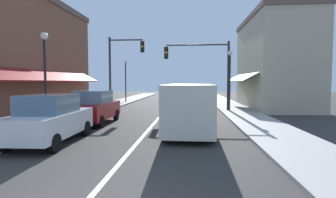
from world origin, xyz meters
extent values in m
plane|color=#33302D|center=(0.00, 18.00, 0.00)|extent=(80.00, 80.00, 0.00)
cube|color=gray|center=(-5.50, 18.00, 0.06)|extent=(2.60, 56.00, 0.12)
cube|color=#A39E99|center=(5.50, 18.00, 0.06)|extent=(2.60, 56.00, 0.12)
cube|color=silver|center=(0.00, 18.00, 0.00)|extent=(0.14, 52.00, 0.01)
cube|color=brown|center=(-9.37, 12.00, 3.62)|extent=(5.14, 14.00, 7.24)
cube|color=slate|center=(-6.86, 12.00, 1.40)|extent=(0.08, 10.64, 1.80)
cube|color=maroon|center=(-6.25, 12.00, 2.60)|extent=(1.27, 11.76, 0.73)
cube|color=slate|center=(-6.86, 8.92, 5.21)|extent=(0.08, 1.10, 1.30)
cube|color=slate|center=(-6.86, 15.08, 5.21)|extent=(0.08, 1.10, 1.30)
cube|color=#BCAD8E|center=(9.02, 20.00, 3.66)|extent=(4.44, 10.00, 7.31)
cube|color=brown|center=(9.02, 20.00, 7.51)|extent=(4.64, 10.20, 0.40)
cube|color=slate|center=(6.86, 20.00, 1.40)|extent=(0.08, 7.60, 1.80)
cube|color=#194C2D|center=(6.25, 20.00, 2.60)|extent=(1.27, 8.40, 0.73)
cube|color=slate|center=(6.86, 17.80, 5.26)|extent=(0.08, 1.10, 1.30)
cube|color=slate|center=(6.86, 22.20, 5.26)|extent=(0.08, 1.10, 1.30)
cube|color=silver|center=(-3.14, 5.78, 0.71)|extent=(1.83, 4.14, 0.80)
cube|color=slate|center=(-3.14, 5.68, 1.44)|extent=(1.57, 2.04, 0.66)
cylinder|color=black|center=(-3.97, 7.11, 0.31)|extent=(0.22, 0.63, 0.62)
cylinder|color=black|center=(-2.38, 7.15, 0.31)|extent=(0.22, 0.63, 0.62)
cylinder|color=black|center=(-3.90, 4.41, 0.31)|extent=(0.22, 0.63, 0.62)
cylinder|color=black|center=(-2.31, 4.45, 0.31)|extent=(0.22, 0.63, 0.62)
cube|color=maroon|center=(-3.17, 10.37, 0.71)|extent=(1.73, 4.10, 0.80)
cube|color=slate|center=(-3.17, 10.27, 1.44)|extent=(1.52, 2.00, 0.66)
cylinder|color=black|center=(-3.96, 11.73, 0.31)|extent=(0.20, 0.62, 0.62)
cylinder|color=black|center=(-2.37, 11.72, 0.31)|extent=(0.20, 0.62, 0.62)
cylinder|color=black|center=(-3.96, 9.02, 0.31)|extent=(0.20, 0.62, 0.62)
cylinder|color=black|center=(-2.38, 9.02, 0.31)|extent=(0.20, 0.62, 0.62)
cube|color=beige|center=(1.88, 7.99, 1.17)|extent=(2.06, 5.04, 1.90)
cube|color=slate|center=(1.93, 10.39, 1.59)|extent=(1.73, 0.31, 0.84)
cube|color=black|center=(1.93, 10.57, 0.48)|extent=(1.87, 0.24, 0.24)
cylinder|color=black|center=(1.03, 9.55, 0.36)|extent=(0.25, 0.72, 0.72)
cylinder|color=black|center=(2.80, 9.52, 0.36)|extent=(0.25, 0.72, 0.72)
cylinder|color=black|center=(0.97, 6.45, 0.36)|extent=(0.25, 0.72, 0.72)
cylinder|color=black|center=(2.73, 6.42, 0.36)|extent=(0.25, 0.72, 0.72)
cylinder|color=#333333|center=(4.80, 17.02, 2.64)|extent=(0.18, 0.18, 5.27)
cylinder|color=#333333|center=(2.46, 17.02, 5.02)|extent=(4.68, 0.12, 0.12)
cube|color=black|center=(0.12, 16.84, 4.42)|extent=(0.30, 0.24, 0.90)
sphere|color=#420F0F|center=(0.12, 16.71, 4.70)|extent=(0.20, 0.20, 0.20)
sphere|color=yellow|center=(0.12, 16.71, 4.42)|extent=(0.20, 0.20, 0.20)
sphere|color=#0C3316|center=(0.12, 16.71, 4.14)|extent=(0.20, 0.20, 0.20)
cylinder|color=#333333|center=(-4.80, 18.66, 2.98)|extent=(0.18, 0.18, 5.97)
cylinder|color=#333333|center=(-3.40, 18.66, 5.72)|extent=(2.81, 0.12, 0.12)
cube|color=black|center=(-1.99, 18.48, 5.12)|extent=(0.30, 0.24, 0.90)
sphere|color=#420F0F|center=(-1.99, 18.35, 5.40)|extent=(0.20, 0.20, 0.20)
sphere|color=yellow|center=(-1.99, 18.35, 5.12)|extent=(0.20, 0.20, 0.20)
sphere|color=#0C3316|center=(-1.99, 18.35, 4.84)|extent=(0.20, 0.20, 0.20)
cylinder|color=black|center=(-5.01, 8.85, 2.11)|extent=(0.12, 0.12, 4.23)
sphere|color=white|center=(-5.01, 8.85, 4.41)|extent=(0.36, 0.36, 0.36)
cylinder|color=black|center=(4.88, 16.78, 2.10)|extent=(0.12, 0.12, 4.19)
sphere|color=white|center=(4.88, 16.78, 4.37)|extent=(0.36, 0.36, 0.36)
cylinder|color=black|center=(-4.85, 24.37, 2.11)|extent=(0.12, 0.12, 4.22)
sphere|color=white|center=(-4.85, 24.37, 4.40)|extent=(0.36, 0.36, 0.36)
camera|label=1|loc=(1.90, -3.48, 2.22)|focal=28.60mm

